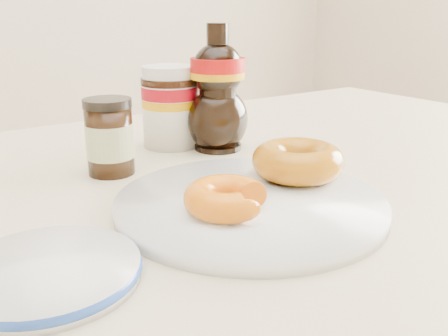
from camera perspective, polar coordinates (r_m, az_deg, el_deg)
dining_table at (r=0.68m, az=2.34°, el=-7.79°), size 1.40×0.90×0.75m
plate at (r=0.55m, az=2.99°, el=-4.03°), size 0.29×0.29×0.01m
donut_bitten at (r=0.50m, az=0.27°, el=-3.43°), size 0.11×0.11×0.03m
donut_whole at (r=0.61m, az=8.41°, el=0.84°), size 0.11×0.11×0.04m
nutella_jar at (r=0.79m, az=-6.14°, el=7.35°), size 0.09×0.09×0.13m
syrup_bottle at (r=0.76m, az=-0.72°, el=9.10°), size 0.11×0.10×0.19m
dark_jar at (r=0.67m, az=-12.95°, el=3.40°), size 0.06×0.06×0.10m
blue_rim_saucer at (r=0.44m, az=-19.52°, el=-11.09°), size 0.15×0.15×0.02m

